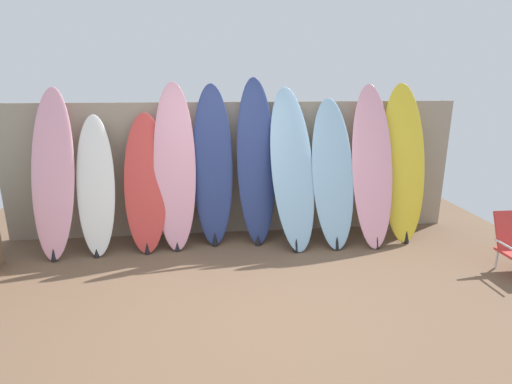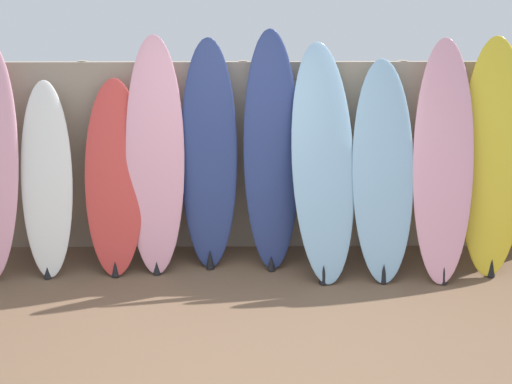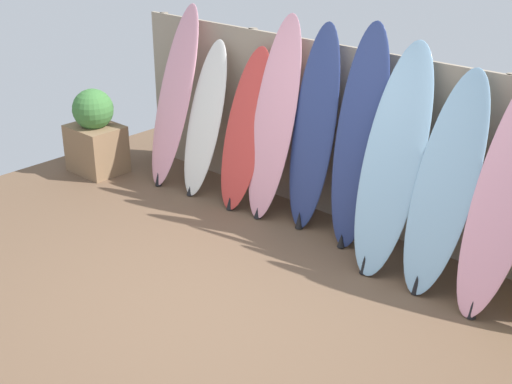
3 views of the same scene
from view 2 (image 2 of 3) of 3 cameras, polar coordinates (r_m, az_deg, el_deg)
ground at (r=5.24m, az=-1.17°, el=-13.38°), size 7.68×7.68×0.00m
fence_back at (r=6.68m, az=-1.02°, el=2.77°), size 6.08×0.11×1.80m
surfboard_white_1 at (r=6.55m, az=-16.39°, el=0.90°), size 0.50×0.67×1.68m
surfboard_red_2 at (r=6.42m, az=-11.25°, el=1.00°), size 0.53×0.59×1.69m
surfboard_pink_3 at (r=6.34m, az=-8.08°, el=2.74°), size 0.52×0.59×2.06m
surfboard_navy_4 at (r=6.35m, az=-3.78°, el=2.81°), size 0.51×0.46×2.04m
surfboard_navy_5 at (r=6.30m, az=1.25°, el=3.12°), size 0.53×0.52×2.12m
surfboard_skyblue_6 at (r=6.23m, az=5.39°, el=2.20°), size 0.65×0.88×2.00m
surfboard_skyblue_7 at (r=6.31m, az=10.13°, el=1.54°), size 0.54×0.76×1.86m
surfboard_pink_8 at (r=6.41m, az=14.75°, el=2.30°), size 0.59×0.85×2.04m
surfboard_yellow_9 at (r=6.62m, az=18.41°, el=2.58°), size 0.64×0.75×2.05m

